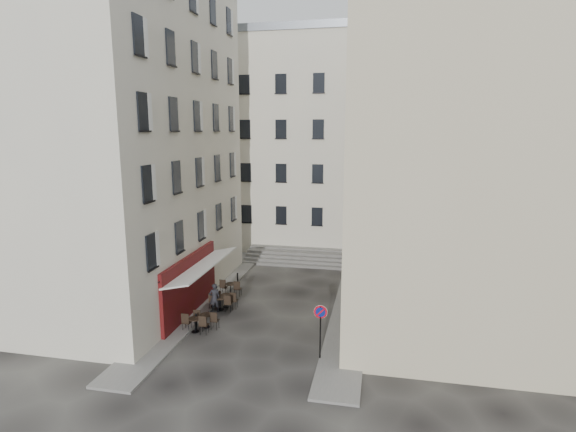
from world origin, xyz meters
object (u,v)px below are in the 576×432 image
(bistro_table_b, at_px, (207,319))
(pedestrian, at_px, (215,298))
(no_parking_sign, at_px, (320,322))
(bistro_table_a, at_px, (195,323))

(bistro_table_b, relative_size, pedestrian, 0.79)
(no_parking_sign, bearing_deg, bistro_table_b, 159.96)
(bistro_table_a, distance_m, pedestrian, 2.78)
(no_parking_sign, xyz_separation_m, bistro_table_a, (-6.75, 1.54, -1.37))
(no_parking_sign, xyz_separation_m, pedestrian, (-6.74, 4.31, -1.02))
(bistro_table_b, distance_m, pedestrian, 2.16)
(bistro_table_a, bearing_deg, bistro_table_b, 61.80)
(bistro_table_a, height_order, pedestrian, pedestrian)
(no_parking_sign, xyz_separation_m, bistro_table_b, (-6.39, 2.20, -1.40))
(no_parking_sign, height_order, bistro_table_b, no_parking_sign)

